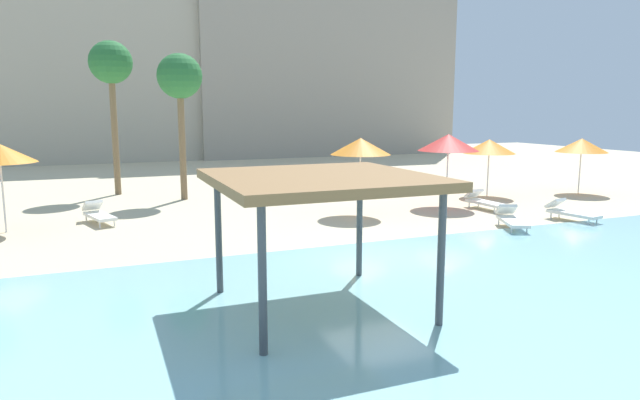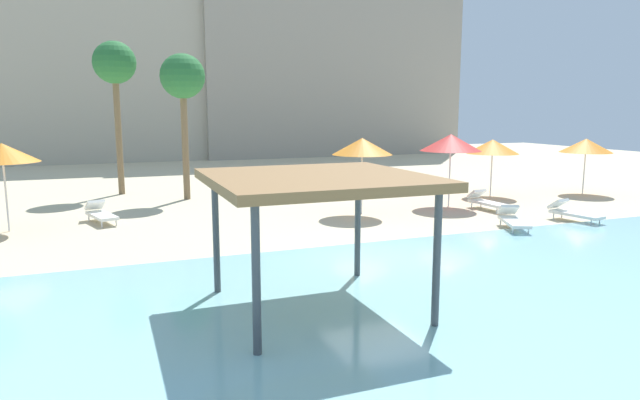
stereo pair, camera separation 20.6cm
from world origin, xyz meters
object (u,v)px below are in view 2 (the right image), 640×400
object	(u,v)px
lounge_chair_1	(572,212)
palm_tree_2	(115,67)
shade_pavilion	(317,184)
beach_umbrella_orange_3	(362,146)
beach_umbrella_orange_4	(2,153)
beach_umbrella_orange_2	(493,147)
palm_tree_0	(183,80)
beach_umbrella_orange_5	(586,146)
lounge_chair_0	(100,213)
lounge_chair_3	(486,201)
beach_umbrella_red_1	(451,143)
lounge_chair_4	(513,219)

from	to	relation	value
lounge_chair_1	palm_tree_2	xyz separation A→B (m)	(-14.56, 12.50, 5.45)
shade_pavilion	beach_umbrella_orange_3	bearing A→B (deg)	59.53
beach_umbrella_orange_3	palm_tree_2	distance (m)	12.33
beach_umbrella_orange_4	shade_pavilion	bearing A→B (deg)	-56.52
beach_umbrella_orange_2	palm_tree_0	distance (m)	13.93
palm_tree_2	palm_tree_0	bearing A→B (deg)	-44.99
beach_umbrella_orange_3	beach_umbrella_orange_5	xyz separation A→B (m)	(11.90, 0.91, -0.30)
lounge_chair_1	palm_tree_0	size ratio (longest dim) A/B	0.32
beach_umbrella_orange_4	lounge_chair_1	world-z (taller)	beach_umbrella_orange_4
lounge_chair_0	beach_umbrella_orange_4	bearing A→B (deg)	-97.75
beach_umbrella_orange_3	lounge_chair_3	size ratio (longest dim) A/B	1.48
beach_umbrella_orange_3	lounge_chair_3	xyz separation A→B (m)	(4.99, -0.89, -2.21)
beach_umbrella_orange_2	palm_tree_2	xyz separation A→B (m)	(-15.61, 6.72, 3.54)
beach_umbrella_orange_3	palm_tree_0	xyz separation A→B (m)	(-5.61, 5.96, 2.59)
beach_umbrella_red_1	beach_umbrella_orange_3	distance (m)	4.07
lounge_chair_1	lounge_chair_4	size ratio (longest dim) A/B	1.00
shade_pavilion	palm_tree_0	xyz separation A→B (m)	(-0.45, 14.74, 2.64)
lounge_chair_1	lounge_chair_3	bearing A→B (deg)	-166.71
shade_pavilion	palm_tree_0	world-z (taller)	palm_tree_0
beach_umbrella_orange_2	beach_umbrella_orange_5	xyz separation A→B (m)	(4.52, -0.95, -0.00)
beach_umbrella_orange_3	lounge_chair_0	world-z (taller)	beach_umbrella_orange_3
shade_pavilion	beach_umbrella_orange_3	size ratio (longest dim) A/B	1.40
lounge_chair_1	palm_tree_0	world-z (taller)	palm_tree_0
beach_umbrella_orange_3	lounge_chair_3	distance (m)	5.53
beach_umbrella_orange_3	palm_tree_2	size ratio (longest dim) A/B	0.41
beach_umbrella_red_1	lounge_chair_0	bearing A→B (deg)	173.10
beach_umbrella_orange_3	lounge_chair_0	distance (m)	9.60
lounge_chair_3	lounge_chair_0	bearing A→B (deg)	-104.27
beach_umbrella_orange_2	lounge_chair_4	distance (m)	7.44
beach_umbrella_red_1	palm_tree_2	bearing A→B (deg)	145.95
shade_pavilion	beach_umbrella_orange_2	bearing A→B (deg)	40.31
beach_umbrella_red_1	lounge_chair_0	distance (m)	13.49
beach_umbrella_orange_4	lounge_chair_3	bearing A→B (deg)	-7.78
beach_umbrella_orange_5	lounge_chair_0	xyz separation A→B (m)	(-21.05, 0.97, -1.91)
lounge_chair_1	lounge_chair_4	xyz separation A→B (m)	(-2.82, -0.28, 0.00)
lounge_chair_1	palm_tree_0	xyz separation A→B (m)	(-11.94, 9.88, 4.81)
palm_tree_2	shade_pavilion	bearing A→B (deg)	-79.97
beach_umbrella_red_1	beach_umbrella_orange_2	size ratio (longest dim) A/B	1.14
beach_umbrella_orange_2	beach_umbrella_orange_4	distance (m)	19.29
beach_umbrella_red_1	beach_umbrella_orange_3	bearing A→B (deg)	-176.12
beach_umbrella_orange_3	beach_umbrella_red_1	bearing A→B (deg)	3.88
beach_umbrella_red_1	lounge_chair_4	world-z (taller)	beach_umbrella_red_1
shade_pavilion	lounge_chair_1	distance (m)	12.66
shade_pavilion	palm_tree_2	size ratio (longest dim) A/B	0.58
palm_tree_2	beach_umbrella_orange_4	bearing A→B (deg)	-117.10
beach_umbrella_orange_3	shade_pavilion	bearing A→B (deg)	-120.47
beach_umbrella_orange_5	palm_tree_0	xyz separation A→B (m)	(-17.51, 5.05, 2.90)
beach_umbrella_orange_4	palm_tree_2	bearing A→B (deg)	62.90
shade_pavilion	lounge_chair_0	distance (m)	11.58
shade_pavilion	lounge_chair_4	world-z (taller)	shade_pavilion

